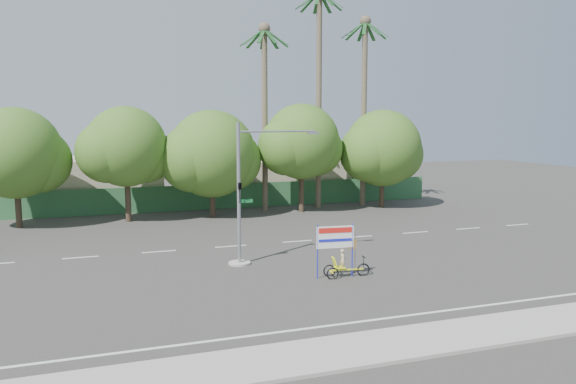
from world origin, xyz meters
name	(u,v)px	position (x,y,z in m)	size (l,w,h in m)	color
ground	(316,281)	(0.00, 0.00, 0.00)	(120.00, 120.00, 0.00)	#33302D
sidewalk_near	(404,343)	(0.00, -7.50, 0.06)	(50.00, 2.40, 0.12)	gray
fence	(216,197)	(0.00, 21.50, 1.00)	(38.00, 0.08, 2.00)	#336B3D
building_left	(84,183)	(-10.00, 26.00, 2.00)	(12.00, 8.00, 4.00)	#C2B29A
building_right	(292,178)	(8.00, 26.00, 1.80)	(14.00, 8.00, 3.60)	#C2B29A
tree_far_left	(14,156)	(-14.05, 18.00, 4.76)	(7.14, 6.00, 7.96)	#473828
tree_left	(125,150)	(-7.05, 18.00, 5.06)	(6.66, 5.60, 8.07)	#473828
tree_center	(211,156)	(-1.05, 18.00, 4.47)	(7.62, 6.40, 7.85)	#473828
tree_right	(301,144)	(5.95, 18.00, 5.24)	(6.90, 5.80, 8.36)	#473828
tree_far_right	(382,151)	(12.95, 18.00, 4.64)	(7.38, 6.20, 7.94)	#473828
palm_tall	(319,77)	(8.00, 19.50, 10.46)	(3.73, 3.79, 17.45)	#70604C
palm_mid	(364,92)	(12.00, 19.50, 9.40)	(3.73, 3.79, 15.45)	#70604C
palm_short	(265,97)	(3.50, 19.50, 8.86)	(3.73, 3.79, 14.45)	#70604C
traffic_signal	(245,206)	(-2.20, 3.98, 2.92)	(4.72, 1.10, 7.00)	gray
trike_billboard	(340,256)	(1.25, 0.25, 1.01)	(2.54, 0.70, 2.50)	black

